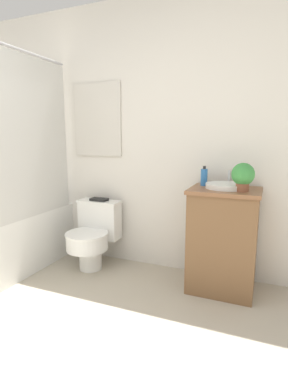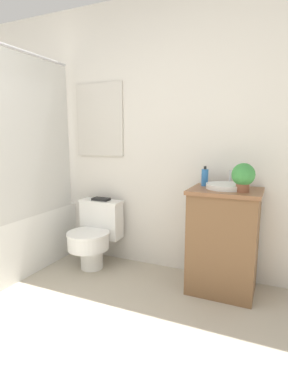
# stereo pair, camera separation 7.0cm
# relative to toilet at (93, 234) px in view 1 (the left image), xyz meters

# --- Properties ---
(wall_back) EXTENTS (3.55, 0.07, 2.50)m
(wall_back) POSITION_rel_toilet_xyz_m (0.23, 0.29, 0.92)
(wall_back) COLOR silver
(wall_back) RESTS_ON ground_plane
(toilet) EXTENTS (0.43, 0.53, 0.64)m
(toilet) POSITION_rel_toilet_xyz_m (0.00, 0.00, 0.00)
(toilet) COLOR white
(toilet) RESTS_ON ground_plane
(vanity) EXTENTS (0.55, 0.45, 0.86)m
(vanity) POSITION_rel_toilet_xyz_m (1.23, 0.02, 0.10)
(vanity) COLOR brown
(vanity) RESTS_ON ground_plane
(sink) EXTENTS (0.32, 0.35, 0.13)m
(sink) POSITION_rel_toilet_xyz_m (1.23, 0.04, 0.54)
(sink) COLOR white
(sink) RESTS_ON vanity
(soap_bottle) EXTENTS (0.06, 0.06, 0.17)m
(soap_bottle) POSITION_rel_toilet_xyz_m (1.04, 0.11, 0.60)
(soap_bottle) COLOR #2D6BB2
(soap_bottle) RESTS_ON vanity
(potted_plant) EXTENTS (0.17, 0.17, 0.22)m
(potted_plant) POSITION_rel_toilet_xyz_m (1.36, -0.05, 0.64)
(potted_plant) COLOR brown
(potted_plant) RESTS_ON vanity
(book_on_tank) EXTENTS (0.17, 0.10, 0.02)m
(book_on_tank) POSITION_rel_toilet_xyz_m (-0.00, 0.13, 0.32)
(book_on_tank) COLOR black
(book_on_tank) RESTS_ON toilet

